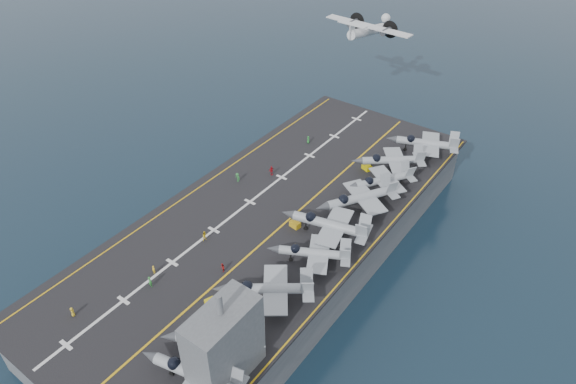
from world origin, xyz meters
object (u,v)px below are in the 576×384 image
Objects in this scene: island_superstructure at (223,337)px; tow_cart_a at (212,305)px; fighter_jet_0 at (196,374)px; transport_plane at (367,31)px.

tow_cart_a is at bearing 143.23° from island_superstructure.
island_superstructure reaches higher than fighter_jet_0.
island_superstructure is 0.92× the size of fighter_jet_0.
tow_cart_a is (-9.09, 6.80, -6.84)m from island_superstructure.
fighter_jet_0 reaches higher than tow_cart_a.
transport_plane is (-21.77, 83.71, 12.68)m from tow_cart_a.
fighter_jet_0 is 99.19m from transport_plane.
island_superstructure is 0.59× the size of transport_plane.
tow_cart_a is 0.10× the size of transport_plane.
island_superstructure is at bearing 64.34° from fighter_jet_0.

